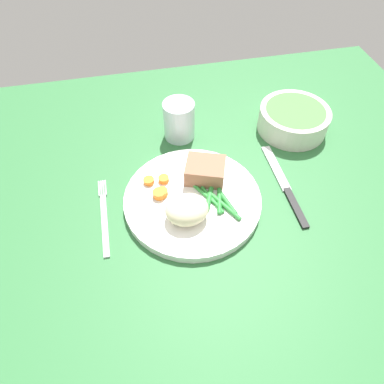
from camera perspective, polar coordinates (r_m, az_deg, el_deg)
name	(u,v)px	position (r cm, az deg, el deg)	size (l,w,h in cm)	color
dining_table	(183,207)	(63.38, -1.54, -2.57)	(120.00, 90.00, 2.00)	#2D6B38
dinner_plate	(192,198)	(62.37, 0.00, -1.05)	(24.54, 24.54, 1.60)	white
meat_portion	(205,171)	(63.38, 2.20, 3.56)	(7.03, 5.77, 3.49)	#936047
mashed_potatoes	(185,210)	(57.14, -1.24, -2.99)	(7.25, 6.15, 4.29)	beige
carrot_slices	(159,188)	(62.41, -5.51, 0.65)	(4.68, 5.66, 1.25)	orange
green_beans	(217,199)	(60.88, 4.21, -1.19)	(6.72, 10.56, 0.88)	#2D8C38
fork	(104,216)	(62.64, -14.27, -3.92)	(1.44, 16.60, 0.40)	silver
knife	(285,186)	(67.32, 15.05, 0.99)	(1.70, 20.50, 0.64)	black
water_glass	(179,122)	(73.02, -2.13, 11.40)	(6.45, 6.45, 8.16)	silver
salad_bowl	(294,118)	(78.15, 16.40, 11.56)	(14.69, 14.69, 5.01)	silver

